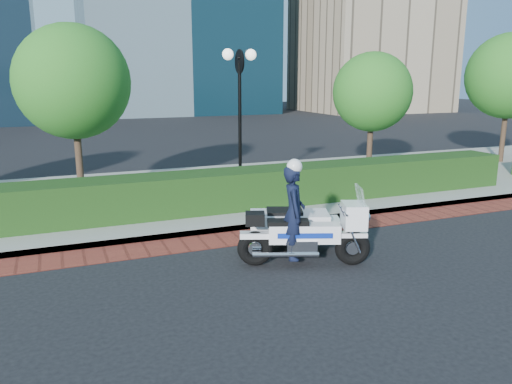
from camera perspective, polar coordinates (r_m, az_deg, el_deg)
name	(u,v)px	position (r m, az deg, el deg)	size (l,w,h in m)	color
ground	(283,257)	(10.23, 3.09, -7.43)	(120.00, 120.00, 0.00)	black
brick_strip	(255,236)	(11.53, -0.07, -5.00)	(60.00, 1.00, 0.01)	maroon
sidewalk	(201,192)	(15.63, -6.25, 0.00)	(60.00, 8.00, 0.15)	gray
hedge_main	(226,190)	(13.26, -3.47, 0.26)	(18.00, 1.20, 1.00)	#193411
lamppost	(240,99)	(14.79, -1.87, 10.63)	(1.02, 0.70, 4.21)	black
tree_b	(73,82)	(15.19, -20.20, 11.71)	(3.20, 3.20, 4.89)	#332319
tree_c	(372,92)	(18.51, 13.16, 11.05)	(2.80, 2.80, 4.30)	#332319
tree_d	(510,76)	(22.86, 27.01, 11.72)	(3.40, 3.40, 5.16)	#332319
police_motorcycle	(297,224)	(9.95, 4.69, -3.70)	(2.48, 2.27, 2.09)	black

